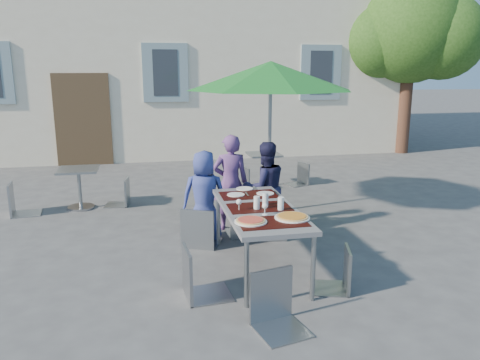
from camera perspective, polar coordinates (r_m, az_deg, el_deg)
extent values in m
plane|color=#3F3F41|center=(4.91, -3.55, -14.41)|extent=(90.00, 90.00, 0.00)
cube|color=beige|center=(15.86, -10.04, 17.55)|extent=(13.00, 8.00, 7.00)
cube|color=#443321|center=(11.92, -18.60, 6.96)|extent=(1.30, 0.06, 2.20)
cube|color=gray|center=(11.79, -9.08, 12.78)|extent=(1.10, 0.06, 1.40)
cube|color=#262B33|center=(11.77, -9.08, 12.78)|extent=(0.60, 0.04, 1.10)
cube|color=gray|center=(12.64, 9.81, 12.78)|extent=(1.10, 0.06, 1.40)
cube|color=#262B33|center=(12.62, 9.84, 12.78)|extent=(0.60, 0.04, 1.10)
cylinder|color=#462A1E|center=(13.80, 19.46, 8.93)|extent=(0.36, 0.36, 2.80)
sphere|color=#1E4412|center=(13.81, 20.09, 16.80)|extent=(2.80, 2.80, 2.80)
sphere|color=#1E4412|center=(13.66, 16.34, 15.84)|extent=(2.00, 2.00, 2.00)
sphere|color=#1E4412|center=(13.84, 23.48, 15.67)|extent=(2.20, 2.20, 2.20)
sphere|color=#1E4412|center=(14.47, 19.67, 18.63)|extent=(1.80, 1.80, 1.80)
cube|color=#48484E|center=(5.35, 2.37, -3.61)|extent=(0.80, 1.85, 0.05)
cylinder|color=gray|center=(4.62, 0.81, -11.40)|extent=(0.05, 0.05, 0.70)
cylinder|color=gray|center=(4.81, 8.89, -10.57)|extent=(0.05, 0.05, 0.70)
cylinder|color=gray|center=(6.21, -2.67, -4.83)|extent=(0.05, 0.05, 0.70)
cylinder|color=gray|center=(6.35, 3.42, -4.43)|extent=(0.05, 0.05, 0.70)
cube|color=black|center=(4.84, 3.96, -5.15)|extent=(0.70, 0.42, 0.01)
cube|color=black|center=(5.34, 2.37, -3.32)|extent=(0.70, 0.42, 0.01)
cube|color=black|center=(5.86, 1.06, -1.81)|extent=(0.70, 0.42, 0.01)
cylinder|color=white|center=(4.82, 1.31, -5.07)|extent=(0.34, 0.34, 0.01)
cylinder|color=tan|center=(4.82, 1.31, -4.93)|extent=(0.30, 0.30, 0.01)
cylinder|color=#A01E0F|center=(4.82, 1.31, -4.84)|extent=(0.26, 0.26, 0.01)
cylinder|color=white|center=(4.97, 6.37, -4.57)|extent=(0.37, 0.37, 0.01)
cylinder|color=tan|center=(4.97, 6.38, -4.44)|extent=(0.33, 0.33, 0.01)
cylinder|color=#9B3A0A|center=(4.97, 6.38, -4.35)|extent=(0.29, 0.29, 0.01)
cylinder|color=silver|center=(5.25, 2.05, -2.80)|extent=(0.07, 0.07, 0.15)
cylinder|color=silver|center=(5.41, 3.11, -2.34)|extent=(0.07, 0.07, 0.15)
cylinder|color=silver|center=(5.23, 5.00, -2.90)|extent=(0.07, 0.07, 0.15)
cylinder|color=silver|center=(5.22, -0.13, -3.73)|extent=(0.06, 0.06, 0.00)
cylinder|color=silver|center=(5.21, -0.13, -3.33)|extent=(0.01, 0.01, 0.08)
sphere|color=silver|center=(5.19, -0.13, -2.69)|extent=(0.06, 0.06, 0.06)
cylinder|color=silver|center=(5.08, 3.04, -4.23)|extent=(0.06, 0.06, 0.00)
cylinder|color=silver|center=(5.07, 3.05, -3.82)|extent=(0.01, 0.01, 0.08)
sphere|color=silver|center=(5.06, 3.06, -3.17)|extent=(0.06, 0.06, 0.06)
cylinder|color=white|center=(5.84, -0.51, -1.79)|extent=(0.22, 0.22, 0.01)
cube|color=#98999F|center=(5.87, 0.83, -1.73)|extent=(0.02, 0.18, 0.00)
cylinder|color=white|center=(5.90, 3.10, -1.64)|extent=(0.22, 0.22, 0.01)
cube|color=#98999F|center=(5.94, 4.41, -1.59)|extent=(0.02, 0.18, 0.00)
cylinder|color=white|center=(6.13, 0.56, -1.05)|extent=(0.22, 0.22, 0.01)
cube|color=#98999F|center=(6.16, 1.83, -1.00)|extent=(0.02, 0.18, 0.00)
imported|color=navy|center=(6.34, -4.36, -1.94)|extent=(0.67, 0.50, 1.24)
imported|color=#5E3A77|center=(6.72, -1.16, -0.32)|extent=(0.54, 0.38, 1.40)
imported|color=#1C1B3D|center=(6.61, 3.06, -0.94)|extent=(0.68, 0.44, 1.31)
cube|color=gray|center=(6.22, -4.71, -3.57)|extent=(0.59, 0.59, 0.03)
cube|color=gray|center=(5.95, -5.35, -1.69)|extent=(0.42, 0.21, 0.53)
cylinder|color=gray|center=(6.42, -2.52, -5.30)|extent=(0.02, 0.02, 0.47)
cylinder|color=gray|center=(6.52, -5.81, -5.05)|extent=(0.02, 0.02, 0.47)
cylinder|color=gray|center=(6.07, -3.43, -6.43)|extent=(0.02, 0.02, 0.47)
cylinder|color=gray|center=(6.17, -6.90, -6.14)|extent=(0.02, 0.02, 0.47)
cube|color=#92989D|center=(6.57, 0.32, -2.56)|extent=(0.47, 0.47, 0.03)
cube|color=#92989D|center=(6.31, 0.80, -0.74)|extent=(0.45, 0.05, 0.54)
cylinder|color=#92989D|center=(6.87, 1.48, -4.00)|extent=(0.02, 0.02, 0.47)
cylinder|color=#92989D|center=(6.78, -1.68, -4.24)|extent=(0.02, 0.02, 0.47)
cylinder|color=#92989D|center=(6.52, 2.39, -4.98)|extent=(0.02, 0.02, 0.47)
cylinder|color=#92989D|center=(6.43, -0.93, -5.25)|extent=(0.02, 0.02, 0.47)
cube|color=gray|center=(6.47, 3.95, -3.59)|extent=(0.43, 0.43, 0.03)
cube|color=gray|center=(6.24, 4.17, -2.10)|extent=(0.38, 0.09, 0.45)
cylinder|color=gray|center=(6.71, 5.14, -4.85)|extent=(0.02, 0.02, 0.39)
cylinder|color=gray|center=(6.67, 2.38, -4.90)|extent=(0.02, 0.02, 0.39)
cylinder|color=gray|center=(6.40, 5.52, -5.74)|extent=(0.02, 0.02, 0.39)
cylinder|color=gray|center=(6.37, 2.63, -5.81)|extent=(0.02, 0.02, 0.39)
cube|color=gray|center=(4.81, -3.97, -8.72)|extent=(0.49, 0.49, 0.03)
cube|color=gray|center=(4.67, -6.60, -5.91)|extent=(0.07, 0.45, 0.54)
cylinder|color=gray|center=(4.78, -1.09, -12.07)|extent=(0.02, 0.02, 0.47)
cylinder|color=gray|center=(5.12, -2.26, -10.28)|extent=(0.02, 0.02, 0.47)
cylinder|color=gray|center=(4.70, -5.75, -12.59)|extent=(0.02, 0.02, 0.47)
cylinder|color=gray|center=(5.04, -6.59, -10.72)|extent=(0.02, 0.02, 0.47)
cube|color=gray|center=(5.05, 10.96, -8.67)|extent=(0.48, 0.48, 0.03)
cube|color=gray|center=(4.99, 13.20, -6.22)|extent=(0.14, 0.38, 0.46)
cylinder|color=gray|center=(5.26, 8.85, -10.13)|extent=(0.02, 0.02, 0.41)
cylinder|color=gray|center=(4.96, 9.11, -11.65)|extent=(0.02, 0.02, 0.41)
cylinder|color=gray|center=(5.30, 12.49, -10.13)|extent=(0.02, 0.02, 0.41)
cylinder|color=gray|center=(5.00, 12.98, -11.64)|extent=(0.02, 0.02, 0.41)
cube|color=gray|center=(4.19, 5.21, -12.47)|extent=(0.52, 0.52, 0.03)
cube|color=gray|center=(4.25, 3.90, -8.27)|extent=(0.43, 0.13, 0.51)
cylinder|color=gray|center=(4.08, 4.12, -16.99)|extent=(0.02, 0.02, 0.45)
cylinder|color=gray|center=(4.25, 8.68, -15.79)|extent=(0.02, 0.02, 0.45)
cylinder|color=gray|center=(4.37, 1.72, -14.78)|extent=(0.02, 0.02, 0.45)
cylinder|color=gray|center=(4.53, 6.06, -13.79)|extent=(0.02, 0.02, 0.45)
cylinder|color=#98999F|center=(7.70, 3.51, -3.57)|extent=(0.50, 0.50, 0.10)
cylinder|color=gray|center=(7.46, 3.63, 4.33)|extent=(0.06, 0.06, 2.24)
cone|color=#176822|center=(7.36, 3.75, 12.58)|extent=(2.60, 2.60, 0.44)
cylinder|color=#98999F|center=(8.34, -18.79, -3.15)|extent=(0.44, 0.44, 0.04)
cylinder|color=gray|center=(8.26, -18.94, -1.15)|extent=(0.06, 0.06, 0.64)
cube|color=gray|center=(8.19, -19.12, 1.20)|extent=(0.64, 0.64, 0.04)
cube|color=#91979D|center=(8.23, -24.83, -0.69)|extent=(0.48, 0.48, 0.03)
cube|color=#91979D|center=(8.20, -26.43, 0.96)|extent=(0.08, 0.43, 0.52)
cylinder|color=#91979D|center=(8.09, -23.50, -2.53)|extent=(0.02, 0.02, 0.45)
cylinder|color=#91979D|center=(8.44, -23.29, -1.87)|extent=(0.02, 0.02, 0.45)
cylinder|color=#91979D|center=(8.13, -26.10, -2.71)|extent=(0.02, 0.02, 0.45)
cylinder|color=#91979D|center=(8.49, -25.78, -2.04)|extent=(0.02, 0.02, 0.45)
cube|color=gray|center=(8.25, -14.91, -0.20)|extent=(0.44, 0.44, 0.03)
cube|color=gray|center=(8.17, -13.74, 1.40)|extent=(0.08, 0.39, 0.46)
cylinder|color=gray|center=(8.49, -15.72, -1.35)|extent=(0.02, 0.02, 0.41)
cylinder|color=gray|center=(8.18, -16.19, -1.94)|extent=(0.02, 0.02, 0.41)
cylinder|color=gray|center=(8.43, -13.50, -1.32)|extent=(0.02, 0.02, 0.41)
cylinder|color=gray|center=(8.11, -13.89, -1.92)|extent=(0.02, 0.02, 0.41)
cylinder|color=#98999F|center=(9.38, 2.89, -0.65)|extent=(0.44, 0.44, 0.04)
cylinder|color=gray|center=(9.32, 2.91, 1.10)|extent=(0.06, 0.06, 0.62)
cube|color=gray|center=(9.25, 2.94, 3.15)|extent=(0.62, 0.62, 0.04)
cube|color=gray|center=(9.08, 1.69, 1.37)|extent=(0.44, 0.44, 0.03)
cube|color=gray|center=(8.96, 0.67, 2.67)|extent=(0.10, 0.37, 0.45)
cylinder|color=gray|center=(9.05, 3.03, -0.01)|extent=(0.02, 0.02, 0.39)
cylinder|color=gray|center=(9.33, 2.15, 0.41)|extent=(0.02, 0.02, 0.39)
cylinder|color=gray|center=(8.92, 1.19, -0.20)|extent=(0.02, 0.02, 0.39)
cylinder|color=gray|center=(9.20, 0.35, 0.23)|extent=(0.02, 0.02, 0.39)
cube|color=gray|center=(9.47, 6.91, 1.75)|extent=(0.47, 0.47, 0.03)
cube|color=gray|center=(9.53, 7.79, 3.16)|extent=(0.15, 0.36, 0.44)
cylinder|color=gray|center=(9.54, 5.54, 0.63)|extent=(0.02, 0.02, 0.39)
cylinder|color=gray|center=(9.29, 6.70, 0.26)|extent=(0.02, 0.02, 0.39)
cylinder|color=gray|center=(9.73, 7.05, 0.84)|extent=(0.02, 0.02, 0.39)
cylinder|color=gray|center=(9.49, 8.22, 0.48)|extent=(0.02, 0.02, 0.39)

